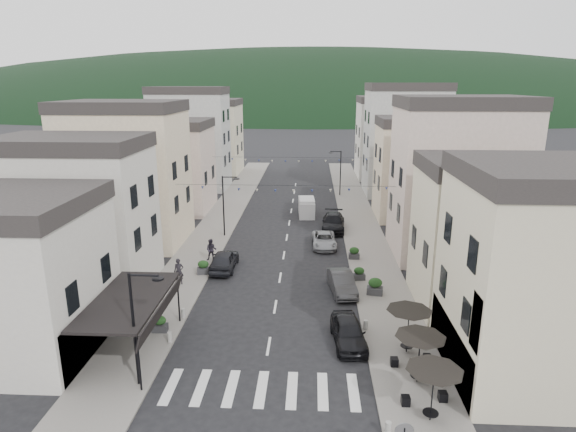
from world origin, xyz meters
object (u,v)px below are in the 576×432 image
object	(u,v)px
parked_car_c	(324,240)
parked_car_d	(333,222)
pedestrian_b	(211,250)
parked_car_a	(348,332)
parked_car_e	(224,260)
pedestrian_a	(179,271)
parked_car_b	(342,283)
delivery_van	(307,207)

from	to	relation	value
parked_car_c	parked_car_d	bearing A→B (deg)	76.35
pedestrian_b	parked_car_a	bearing A→B (deg)	-50.36
parked_car_e	pedestrian_a	xyz separation A→B (m)	(-2.76, -3.30, 0.30)
parked_car_d	parked_car_e	world-z (taller)	same
parked_car_d	pedestrian_b	world-z (taller)	pedestrian_b
pedestrian_a	parked_car_b	bearing A→B (deg)	-13.34
parked_car_c	pedestrian_a	distance (m)	14.31
parked_car_d	pedestrian_b	bearing A→B (deg)	-134.54
parked_car_c	parked_car_e	distance (m)	10.09
parked_car_a	parked_car_c	distance (m)	16.95
parked_car_c	parked_car_d	world-z (taller)	parked_car_d
parked_car_a	delivery_van	bearing A→B (deg)	90.20
parked_car_a	delivery_van	size ratio (longest dim) A/B	1.00
parked_car_a	pedestrian_a	world-z (taller)	pedestrian_a
parked_car_c	parked_car_d	xyz separation A→B (m)	(1.05, 5.25, 0.16)
parked_car_c	pedestrian_b	world-z (taller)	pedestrian_b
parked_car_c	pedestrian_b	bearing A→B (deg)	-157.80
pedestrian_a	pedestrian_b	xyz separation A→B (m)	(1.41, 4.93, -0.05)
parked_car_d	parked_car_e	size ratio (longest dim) A/B	1.17
parked_car_d	pedestrian_b	distance (m)	14.25
parked_car_b	parked_car_c	distance (m)	9.92
pedestrian_b	parked_car_d	bearing A→B (deg)	42.05
parked_car_e	pedestrian_a	world-z (taller)	pedestrian_a
parked_car_a	parked_car_c	bearing A→B (deg)	87.92
parked_car_d	parked_car_a	bearing A→B (deg)	-86.90
parked_car_c	pedestrian_b	xyz separation A→B (m)	(-9.50, -4.33, 0.41)
delivery_van	parked_car_c	bearing A→B (deg)	-84.06
parked_car_b	parked_car_d	world-z (taller)	parked_car_d
pedestrian_a	delivery_van	bearing A→B (deg)	54.95
parked_car_e	pedestrian_b	size ratio (longest dim) A/B	2.52
pedestrian_a	pedestrian_b	bearing A→B (deg)	63.65
parked_car_c	delivery_van	xyz separation A→B (m)	(-1.74, 10.72, 0.37)
delivery_van	pedestrian_b	size ratio (longest dim) A/B	2.36
parked_car_a	parked_car_b	distance (m)	7.06
pedestrian_a	pedestrian_b	distance (m)	5.12
parked_car_b	pedestrian_a	distance (m)	11.98
parked_car_a	pedestrian_b	xyz separation A→B (m)	(-10.50, 12.59, 0.30)
parked_car_b	parked_car_d	size ratio (longest dim) A/B	0.80
delivery_van	parked_car_b	bearing A→B (deg)	-85.55
delivery_van	parked_car_e	bearing A→B (deg)	-114.30
parked_car_a	pedestrian_b	distance (m)	16.40
parked_car_c	parked_car_e	bearing A→B (deg)	-146.16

